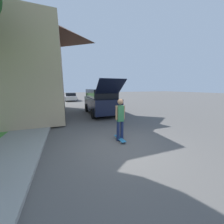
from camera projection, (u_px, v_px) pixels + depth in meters
The scene contains 7 objects.
ground_plane at pixel (120, 145), 4.77m from camera, with size 120.00×120.00×0.00m, color #54514F.
sidewalk at pixel (41, 117), 9.04m from camera, with size 1.80×80.00×0.10m.
lawn_tree_far at pixel (16, 53), 10.48m from camera, with size 3.40×3.40×6.71m.
suv_parked at pixel (101, 101), 10.36m from camera, with size 2.13×5.31×2.71m.
car_down_street at pixel (71, 97), 21.45m from camera, with size 1.93×4.27×1.34m.
skateboarder at pixel (120, 118), 5.04m from camera, with size 0.41×0.23×1.74m.
skateboard at pixel (120, 139), 5.20m from camera, with size 0.21×0.82×0.10m.
Camera 1 is at (-1.84, -4.05, 2.16)m, focal length 20.00 mm.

